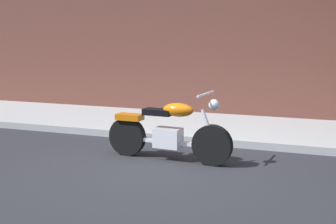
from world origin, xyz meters
TOP-DOWN VIEW (x-y plane):
  - ground_plane at (0.00, 0.00)m, footprint 60.00×60.00m
  - sidewalk at (0.00, 3.13)m, footprint 20.78×2.73m
  - motorcycle at (-0.12, 0.57)m, footprint 2.17×0.70m

SIDE VIEW (x-z plane):
  - ground_plane at x=0.00m, z-range 0.00..0.00m
  - sidewalk at x=0.00m, z-range 0.00..0.14m
  - motorcycle at x=-0.12m, z-range -0.11..1.03m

